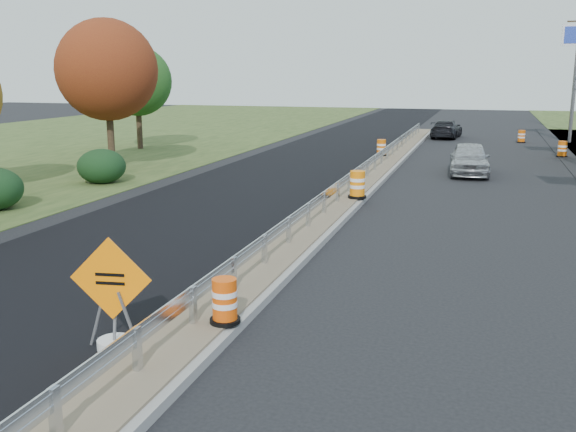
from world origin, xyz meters
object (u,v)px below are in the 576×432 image
(barrel_median_mid, at_px, (357,185))
(car_silver, at_px, (469,159))
(caution_sign, at_px, (113,321))
(car_dark_far, at_px, (446,129))
(barrel_shoulder_far, at_px, (521,137))
(barrel_median_far, at_px, (381,148))
(barrel_median_near, at_px, (225,302))
(barrel_shoulder_mid, at_px, (562,149))

(barrel_median_mid, relative_size, car_silver, 0.22)
(caution_sign, bearing_deg, car_silver, 67.90)
(barrel_median_mid, bearing_deg, car_dark_far, 86.53)
(barrel_shoulder_far, distance_m, car_dark_far, 5.51)
(barrel_median_far, height_order, car_dark_far, car_dark_far)
(caution_sign, bearing_deg, barrel_median_near, 27.44)
(caution_sign, distance_m, barrel_shoulder_far, 38.96)
(barrel_median_mid, xyz_separation_m, car_dark_far, (1.58, 26.10, -0.05))
(car_silver, bearing_deg, barrel_median_far, 137.31)
(car_dark_far, bearing_deg, car_silver, 101.90)
(barrel_median_mid, xyz_separation_m, barrel_median_far, (-1.10, 12.51, -0.05))
(barrel_median_mid, relative_size, car_dark_far, 0.22)
(barrel_median_near, xyz_separation_m, barrel_shoulder_mid, (8.65, 29.35, -0.19))
(barrel_median_mid, bearing_deg, barrel_median_near, -90.00)
(caution_sign, height_order, barrel_median_near, caution_sign)
(barrel_median_near, distance_m, barrel_shoulder_far, 37.50)
(caution_sign, height_order, car_silver, caution_sign)
(caution_sign, relative_size, car_silver, 0.46)
(barrel_shoulder_mid, relative_size, barrel_shoulder_far, 1.07)
(barrel_shoulder_mid, height_order, car_silver, car_silver)
(barrel_shoulder_mid, height_order, car_dark_far, car_dark_far)
(car_dark_far, bearing_deg, barrel_median_mid, 91.48)
(barrel_median_near, bearing_deg, car_dark_far, 87.66)
(caution_sign, distance_m, car_silver, 22.96)
(barrel_median_mid, relative_size, barrel_shoulder_far, 1.16)
(barrel_median_near, bearing_deg, barrel_shoulder_mid, 73.58)
(caution_sign, distance_m, car_dark_far, 40.03)
(barrel_median_far, relative_size, barrel_shoulder_mid, 0.98)
(barrel_median_near, relative_size, barrel_median_mid, 0.84)
(barrel_median_near, relative_size, barrel_median_far, 0.94)
(barrel_median_mid, height_order, barrel_shoulder_mid, barrel_median_mid)
(barrel_shoulder_far, bearing_deg, barrel_median_near, -100.39)
(barrel_shoulder_far, height_order, car_dark_far, car_dark_far)
(barrel_shoulder_mid, xyz_separation_m, car_silver, (-4.92, -8.19, 0.32))
(barrel_shoulder_mid, distance_m, barrel_shoulder_far, 7.76)
(barrel_median_far, xyz_separation_m, barrel_shoulder_far, (7.87, 11.74, -0.25))
(caution_sign, height_order, barrel_shoulder_far, caution_sign)
(barrel_shoulder_mid, bearing_deg, barrel_median_far, -156.66)
(barrel_shoulder_far, bearing_deg, car_silver, -100.94)
(barrel_shoulder_mid, distance_m, car_dark_far, 11.75)
(barrel_median_far, bearing_deg, barrel_median_mid, -84.97)
(caution_sign, xyz_separation_m, car_dark_far, (3.19, 39.91, 0.15))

